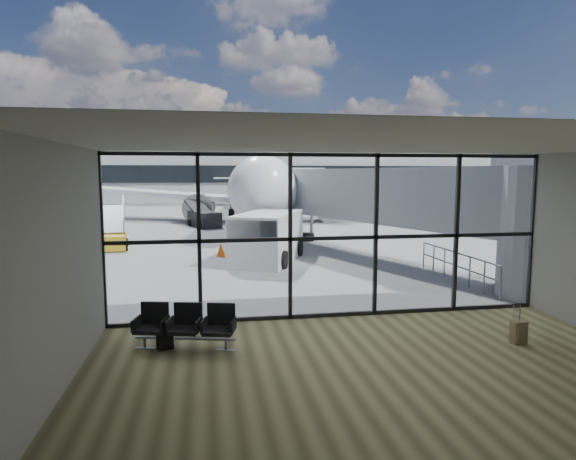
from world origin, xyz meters
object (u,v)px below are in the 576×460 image
object	(u,v)px
belt_loader	(204,218)
mobile_stairs	(111,239)
seating_row	(186,324)
backpack	(165,339)
suitcase	(519,332)
airliner	(264,185)
service_van	(267,237)

from	to	relation	value
belt_loader	mobile_stairs	world-z (taller)	mobile_stairs
seating_row	belt_loader	bearing A→B (deg)	103.17
backpack	mobile_stairs	xyz separation A→B (m)	(-4.07, 15.74, 0.29)
belt_loader	mobile_stairs	size ratio (longest dim) A/B	1.36
suitcase	mobile_stairs	xyz separation A→B (m)	(-12.15, 16.75, 0.25)
seating_row	backpack	size ratio (longest dim) A/B	4.51
airliner	belt_loader	distance (m)	8.46
mobile_stairs	backpack	bearing A→B (deg)	-83.32
backpack	belt_loader	xyz separation A→B (m)	(0.74, 25.93, 0.42)
suitcase	airliner	distance (m)	33.23
seating_row	suitcase	bearing A→B (deg)	5.91
seating_row	mobile_stairs	distance (m)	16.35
suitcase	service_van	size ratio (longest dim) A/B	0.17
airliner	belt_loader	bearing A→B (deg)	-124.01
suitcase	airliner	bearing A→B (deg)	86.09
airliner	mobile_stairs	world-z (taller)	airliner
suitcase	mobile_stairs	world-z (taller)	mobile_stairs
airliner	service_van	world-z (taller)	airliner
suitcase	service_van	distance (m)	12.45
seating_row	mobile_stairs	world-z (taller)	mobile_stairs
backpack	seating_row	bearing A→B (deg)	-18.82
suitcase	airliner	world-z (taller)	airliner
backpack	belt_loader	world-z (taller)	belt_loader
seating_row	suitcase	distance (m)	7.68
seating_row	service_van	xyz separation A→B (m)	(3.18, 10.55, 0.57)
suitcase	belt_loader	distance (m)	27.92
seating_row	backpack	world-z (taller)	seating_row
seating_row	airliner	xyz separation A→B (m)	(5.62, 32.00, 2.47)
backpack	belt_loader	bearing A→B (deg)	64.69
belt_loader	seating_row	bearing A→B (deg)	-112.23
airliner	service_van	distance (m)	21.67
backpack	mobile_stairs	world-z (taller)	mobile_stairs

